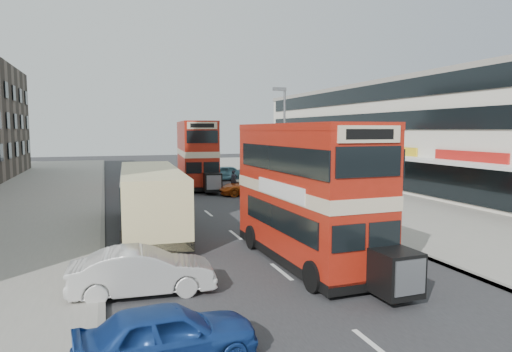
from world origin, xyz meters
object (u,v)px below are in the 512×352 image
object	(u,v)px
car_left_near	(168,334)
cyclist	(234,186)
bus_second	(197,154)
car_left_front	(143,271)
pedestrian_far	(248,169)
car_right_b	(248,187)
car_right_c	(223,173)
car_right_a	(281,197)
bus_main	(306,193)
pedestrian_near	(330,191)
street_lamp	(283,134)
coach	(151,197)

from	to	relation	value
car_left_near	cyclist	distance (m)	26.17
bus_second	car_left_front	xyz separation A→B (m)	(-6.70, -25.39, -2.23)
pedestrian_far	car_right_b	bearing A→B (deg)	-131.37
car_right_c	car_right_a	bearing A→B (deg)	-1.45
bus_main	car_left_near	distance (m)	8.70
car_left_near	car_right_a	bearing A→B (deg)	-34.20
car_right_b	pedestrian_near	bearing A→B (deg)	40.35
street_lamp	pedestrian_near	size ratio (longest dim) A/B	5.25
car_right_c	pedestrian_near	xyz separation A→B (m)	(3.43, -16.26, 0.18)
street_lamp	car_right_c	distance (m)	13.77
coach	pedestrian_far	size ratio (longest dim) A/B	6.50
car_right_c	cyclist	distance (m)	9.64
car_left_near	car_right_c	bearing A→B (deg)	-21.85
cyclist	car_right_b	bearing A→B (deg)	-51.63
bus_second	car_right_a	bearing A→B (deg)	110.71
car_left_front	car_right_b	world-z (taller)	car_left_front
car_right_b	coach	bearing A→B (deg)	-34.49
bus_second	pedestrian_near	size ratio (longest dim) A/B	6.72
car_right_c	pedestrian_near	distance (m)	16.62
bus_main	bus_second	bearing A→B (deg)	-93.26
car_left_near	car_right_c	distance (m)	35.70
car_left_near	coach	bearing A→B (deg)	-9.62
bus_second	pedestrian_far	xyz separation A→B (m)	(6.34, 4.98, -1.95)
car_left_near	car_right_a	world-z (taller)	car_left_near
coach	car_left_front	bearing A→B (deg)	-94.72
street_lamp	car_right_a	bearing A→B (deg)	-113.86
coach	cyclist	world-z (taller)	coach
car_left_near	bus_main	bearing A→B (deg)	-51.03
car_right_c	pedestrian_far	world-z (taller)	pedestrian_far
coach	car_right_c	xyz separation A→B (m)	(9.06, 20.82, -0.98)
car_right_a	coach	bearing A→B (deg)	-63.17
car_left_front	pedestrian_far	distance (m)	33.06
street_lamp	coach	world-z (taller)	street_lamp
car_right_b	car_right_c	world-z (taller)	car_right_c
street_lamp	coach	distance (m)	13.22
bus_second	pedestrian_far	size ratio (longest dim) A/B	6.08
car_right_a	pedestrian_far	bearing A→B (deg)	169.27
car_left_front	cyclist	bearing A→B (deg)	-19.97
car_left_near	car_left_front	world-z (taller)	car_left_front
coach	pedestrian_far	world-z (taller)	coach
bus_main	car_right_a	distance (m)	12.89
street_lamp	coach	xyz separation A→B (m)	(-10.28, -7.71, -3.07)
coach	street_lamp	bearing A→B (deg)	39.27
coach	car_right_b	distance (m)	13.32
coach	car_left_near	bearing A→B (deg)	-91.65
bus_second	car_right_a	distance (m)	12.47
car_left_front	cyclist	world-z (taller)	cyclist
bus_second	car_left_near	bearing A→B (deg)	82.59
street_lamp	car_right_c	size ratio (longest dim) A/B	1.87
pedestrian_far	car_right_c	bearing A→B (deg)	167.57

